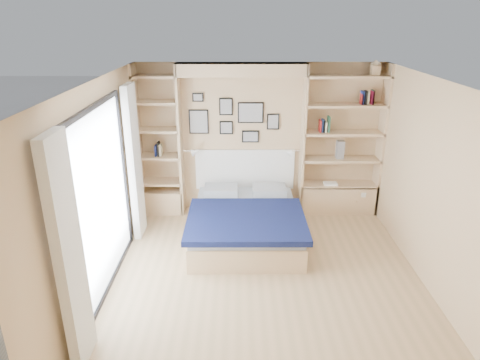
{
  "coord_description": "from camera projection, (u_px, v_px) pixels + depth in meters",
  "views": [
    {
      "loc": [
        -0.34,
        -4.65,
        3.19
      ],
      "look_at": [
        -0.33,
        0.9,
        1.04
      ],
      "focal_mm": 32.0,
      "sensor_mm": 36.0,
      "label": 1
    }
  ],
  "objects": [
    {
      "name": "ground",
      "position": [
        266.0,
        280.0,
        5.49
      ],
      "size": [
        4.5,
        4.5,
        0.0
      ],
      "primitive_type": "plane",
      "color": "tan",
      "rests_on": "ground"
    },
    {
      "name": "room_shell",
      "position": [
        236.0,
        163.0,
        6.52
      ],
      "size": [
        4.5,
        4.5,
        4.5
      ],
      "color": "tan",
      "rests_on": "ground"
    },
    {
      "name": "bed",
      "position": [
        246.0,
        221.0,
        6.45
      ],
      "size": [
        1.68,
        2.14,
        1.07
      ],
      "color": "beige",
      "rests_on": "ground"
    },
    {
      "name": "photo_gallery",
      "position": [
        232.0,
        118.0,
        6.98
      ],
      "size": [
        1.48,
        0.02,
        0.82
      ],
      "color": "black",
      "rests_on": "ground"
    },
    {
      "name": "reading_lamps",
      "position": [
        241.0,
        152.0,
        6.96
      ],
      "size": [
        1.92,
        0.12,
        0.15
      ],
      "color": "silver",
      "rests_on": "ground"
    },
    {
      "name": "shelf_decor",
      "position": [
        330.0,
        115.0,
        6.81
      ],
      "size": [
        3.57,
        0.23,
        2.03
      ],
      "color": "#A51E1E",
      "rests_on": "ground"
    },
    {
      "name": "deck_chair",
      "position": [
        16.0,
        250.0,
        5.56
      ],
      "size": [
        0.63,
        0.8,
        0.7
      ],
      "rotation": [
        0.0,
        0.0,
        -0.35
      ],
      "color": "tan",
      "rests_on": "ground"
    }
  ]
}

